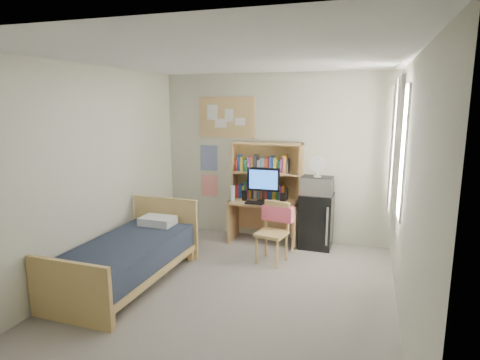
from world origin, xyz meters
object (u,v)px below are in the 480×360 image
(bulletin_board, at_px, (227,117))
(desk_fan, at_px, (318,168))
(speaker_left, at_px, (245,195))
(mini_fridge, at_px, (316,220))
(desk, at_px, (264,221))
(bed, at_px, (127,263))
(desk_chair, at_px, (272,233))
(speaker_right, at_px, (283,198))
(monitor, at_px, (263,185))
(microwave, at_px, (317,186))

(bulletin_board, bearing_deg, desk_fan, -9.97)
(speaker_left, bearing_deg, mini_fridge, 4.96)
(desk, relative_size, bed, 0.56)
(desk_chair, relative_size, desk_fan, 3.01)
(bed, height_order, speaker_right, speaker_right)
(desk_fan, bearing_deg, speaker_left, -174.80)
(desk_chair, xyz_separation_m, bed, (-1.51, -1.16, -0.16))
(desk_chair, height_order, monitor, monitor)
(mini_fridge, xyz_separation_m, speaker_right, (-0.50, -0.10, 0.33))
(monitor, bearing_deg, desk_chair, -67.24)
(mini_fridge, relative_size, bed, 0.44)
(desk_chair, relative_size, bed, 0.44)
(bulletin_board, bearing_deg, desk_chair, -46.03)
(microwave, bearing_deg, bulletin_board, 170.98)
(speaker_right, distance_m, microwave, 0.54)
(mini_fridge, height_order, speaker_right, same)
(bed, bearing_deg, speaker_right, 52.19)
(bulletin_board, xyz_separation_m, desk, (0.71, -0.28, -1.59))
(bed, xyz_separation_m, speaker_right, (1.51, 1.87, 0.48))
(desk_chair, xyz_separation_m, microwave, (0.50, 0.78, 0.53))
(microwave, bearing_deg, desk_chair, -121.50)
(desk_chair, bearing_deg, mini_fridge, 69.38)
(desk_chair, xyz_separation_m, monitor, (-0.30, 0.70, 0.51))
(bulletin_board, xyz_separation_m, microwave, (1.50, -0.26, -0.97))
(mini_fridge, bearing_deg, desk, -176.19)
(desk, xyz_separation_m, speaker_right, (0.30, -0.06, 0.41))
(mini_fridge, distance_m, speaker_left, 1.15)
(speaker_right, bearing_deg, mini_fridge, 10.85)
(bed, bearing_deg, microwave, 45.28)
(desk_chair, bearing_deg, desk_fan, 68.74)
(desk, distance_m, speaker_right, 0.51)
(desk, relative_size, monitor, 1.98)
(speaker_left, xyz_separation_m, desk_fan, (1.10, 0.08, 0.48))
(desk, relative_size, speaker_left, 6.73)
(bulletin_board, bearing_deg, monitor, -25.89)
(monitor, height_order, speaker_left, monitor)
(desk_chair, bearing_deg, monitor, 124.29)
(bed, distance_m, desk_fan, 2.95)
(microwave, bearing_deg, speaker_right, -170.10)
(speaker_right, bearing_deg, bulletin_board, 160.92)
(monitor, bearing_deg, desk_fan, 5.39)
(desk_chair, relative_size, monitor, 1.55)
(monitor, relative_size, desk_fan, 1.94)
(monitor, bearing_deg, speaker_right, -0.00)
(speaker_left, bearing_deg, desk_fan, 3.92)
(desk_chair, distance_m, speaker_right, 0.77)
(mini_fridge, xyz_separation_m, speaker_left, (-1.10, -0.10, 0.33))
(bulletin_board, distance_m, speaker_right, 1.59)
(desk, height_order, mini_fridge, mini_fridge)
(bulletin_board, relative_size, desk_chair, 1.14)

